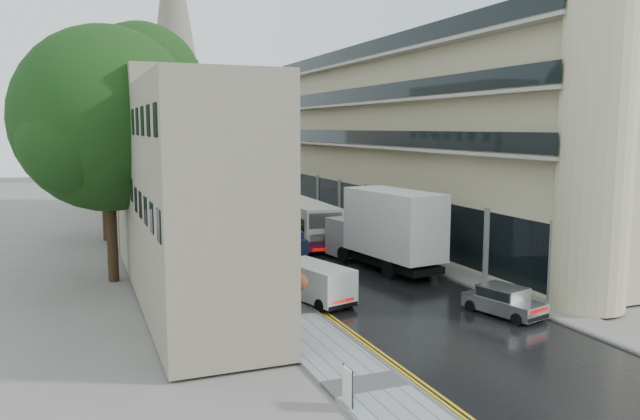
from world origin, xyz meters
TOP-DOWN VIEW (x-y plane):
  - ground at (0.00, 0.00)m, footprint 200.00×200.00m
  - road at (0.00, 27.50)m, footprint 9.00×85.00m
  - left_sidewalk at (-5.85, 27.50)m, footprint 2.70×85.00m
  - right_sidewalk at (5.40, 27.50)m, footprint 1.80×85.00m
  - old_shop_row at (-9.45, 30.00)m, footprint 4.50×56.00m
  - modern_block at (10.30, 26.00)m, footprint 8.00×40.00m
  - church_spire at (0.50, 82.00)m, footprint 6.40×6.40m
  - tree_near at (-12.50, 20.00)m, footprint 10.56×10.56m
  - tree_far at (-12.20, 33.00)m, footprint 9.24×9.24m
  - cream_bus at (-0.52, 24.36)m, footprint 2.87×11.04m
  - white_lorry at (1.43, 15.00)m, footprint 3.92×9.17m
  - silver_hatchback at (2.67, 5.87)m, footprint 2.38×3.78m
  - white_van at (-4.30, 10.55)m, footprint 2.80×4.43m
  - navy_van at (-4.16, 18.07)m, footprint 2.59×5.06m
  - pedestrian at (-6.39, 26.43)m, footprint 0.68×0.45m
  - lamp_post_near at (-5.53, 15.75)m, footprint 0.79×0.20m
  - lamp_post_far at (-5.58, 33.56)m, footprint 0.84×0.50m
  - estate_sign at (-7.05, 1.39)m, footprint 0.08×0.65m

SIDE VIEW (x-z plane):
  - ground at x=0.00m, z-range 0.00..0.00m
  - road at x=0.00m, z-range 0.00..0.02m
  - left_sidewalk at x=-5.85m, z-range 0.00..0.12m
  - right_sidewalk at x=5.40m, z-range 0.00..0.12m
  - estate_sign at x=-7.05m, z-range 0.12..1.21m
  - silver_hatchback at x=2.67m, z-range 0.02..1.34m
  - white_van at x=-4.30m, z-range 0.02..1.88m
  - pedestrian at x=-6.39m, z-range 0.12..1.97m
  - navy_van at x=-4.16m, z-range 0.02..2.49m
  - cream_bus at x=-0.52m, z-range 0.02..3.01m
  - white_lorry at x=1.43m, z-range 0.02..4.68m
  - lamp_post_near at x=-5.53m, z-range 0.12..7.12m
  - lamp_post_far at x=-5.58m, z-range 0.12..7.55m
  - old_shop_row at x=-9.45m, z-range 0.00..12.00m
  - tree_far at x=-12.20m, z-range 0.00..12.46m
  - tree_near at x=-12.50m, z-range 0.00..13.89m
  - modern_block at x=10.30m, z-range 0.00..14.00m
  - church_spire at x=0.50m, z-range 0.00..40.00m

